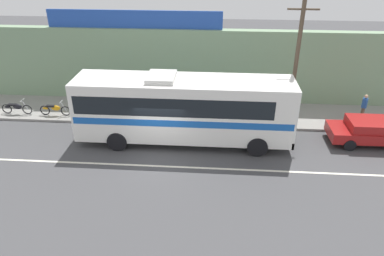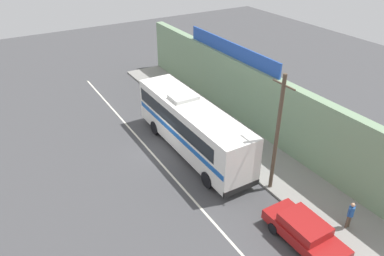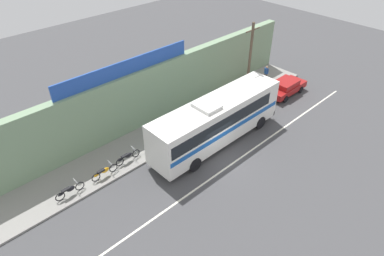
% 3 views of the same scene
% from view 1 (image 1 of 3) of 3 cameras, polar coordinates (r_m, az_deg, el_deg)
% --- Properties ---
extents(ground_plane, '(70.00, 70.00, 0.00)m').
position_cam_1_polar(ground_plane, '(18.44, -5.15, -4.62)').
color(ground_plane, '#444447').
extents(sidewalk_slab, '(30.00, 3.60, 0.14)m').
position_cam_1_polar(sidewalk_slab, '(22.91, -3.15, 2.53)').
color(sidewalk_slab, gray).
rests_on(sidewalk_slab, ground_plane).
extents(storefront_facade, '(30.00, 0.70, 4.80)m').
position_cam_1_polar(storefront_facade, '(24.03, -2.66, 9.77)').
color(storefront_facade, gray).
rests_on(storefront_facade, ground_plane).
extents(storefront_billboard, '(11.04, 0.12, 1.10)m').
position_cam_1_polar(storefront_billboard, '(23.71, -9.16, 16.59)').
color(storefront_billboard, '#234CAD').
rests_on(storefront_billboard, storefront_facade).
extents(road_center_stripe, '(30.00, 0.14, 0.01)m').
position_cam_1_polar(road_center_stripe, '(17.78, -5.55, -5.99)').
color(road_center_stripe, silver).
rests_on(road_center_stripe, ground_plane).
extents(intercity_bus, '(11.26, 2.65, 3.78)m').
position_cam_1_polar(intercity_bus, '(18.84, -1.54, 3.39)').
color(intercity_bus, white).
rests_on(intercity_bus, ground_plane).
extents(parked_car, '(4.31, 1.92, 1.37)m').
position_cam_1_polar(parked_car, '(21.46, 26.27, -0.41)').
color(parked_car, maroon).
rests_on(parked_car, ground_plane).
extents(utility_pole, '(1.60, 0.22, 7.16)m').
position_cam_1_polar(utility_pole, '(20.37, 16.07, 9.62)').
color(utility_pole, brown).
rests_on(utility_pole, sidewalk_slab).
extents(motorcycle_red, '(1.93, 0.56, 0.94)m').
position_cam_1_polar(motorcycle_red, '(23.69, -20.88, 2.84)').
color(motorcycle_red, black).
rests_on(motorcycle_red, sidewalk_slab).
extents(motorcycle_green, '(1.93, 0.56, 0.94)m').
position_cam_1_polar(motorcycle_green, '(24.82, -26.00, 2.92)').
color(motorcycle_green, black).
rests_on(motorcycle_green, sidewalk_slab).
extents(motorcycle_orange, '(1.95, 0.56, 0.94)m').
position_cam_1_polar(motorcycle_orange, '(23.10, -16.23, 2.98)').
color(motorcycle_orange, black).
rests_on(motorcycle_orange, sidewalk_slab).
extents(pedestrian_far_left, '(0.30, 0.48, 1.60)m').
position_cam_1_polar(pedestrian_far_left, '(23.72, 25.53, 3.27)').
color(pedestrian_far_left, brown).
rests_on(pedestrian_far_left, sidewalk_slab).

